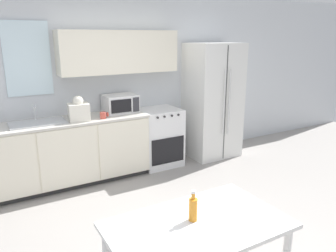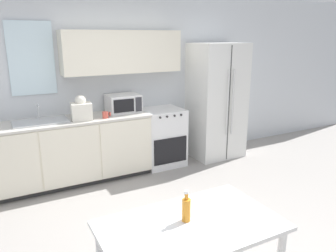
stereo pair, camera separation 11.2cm
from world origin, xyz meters
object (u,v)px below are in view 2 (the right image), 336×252
Objects in this scene: oven_range at (162,137)px; dining_table at (190,238)px; coffee_mug at (106,115)px; microwave at (123,103)px; refrigerator at (216,101)px; drink_bottle at (186,209)px.

oven_range is 0.74× the size of dining_table.
oven_range is 1.10m from coffee_mug.
oven_range is 0.85m from microwave.
refrigerator is 3.49m from drink_bottle.
oven_range is at bearing -7.63° from microwave.
microwave is 4.15× the size of coffee_mug.
coffee_mug is (-1.97, -0.13, 0.01)m from refrigerator.
drink_bottle is at bearing -129.45° from refrigerator.
microwave is at bearing 78.39° from dining_table.
oven_range is 1.92× the size of microwave.
microwave reaches higher than drink_bottle.
refrigerator is at bearing 50.55° from drink_bottle.
coffee_mug reaches higher than oven_range.
microwave reaches higher than coffee_mug.
oven_range is 3.02m from drink_bottle.
coffee_mug is 0.51× the size of drink_bottle.
coffee_mug is 2.58m from drink_bottle.
microwave is (-0.60, 0.08, 0.60)m from oven_range.
coffee_mug reaches higher than drink_bottle.
coffee_mug is (-0.96, -0.17, 0.51)m from oven_range.
oven_range is 7.97× the size of coffee_mug.
refrigerator reaches higher than coffee_mug.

